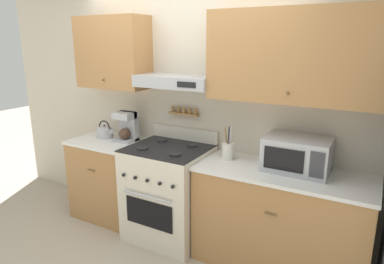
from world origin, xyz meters
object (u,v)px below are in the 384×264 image
at_px(stove_range, 169,192).
at_px(tea_kettle, 105,131).
at_px(utensil_crock, 228,150).
at_px(coffee_maker, 127,127).
at_px(microwave, 297,154).

height_order(stove_range, tea_kettle, tea_kettle).
xyz_separation_m(stove_range, utensil_crock, (0.59, 0.11, 0.51)).
bearing_deg(coffee_maker, tea_kettle, -175.35).
relative_size(stove_range, tea_kettle, 4.54).
height_order(stove_range, microwave, microwave).
bearing_deg(utensil_crock, tea_kettle, -180.00).
bearing_deg(tea_kettle, utensil_crock, 0.00).
bearing_deg(tea_kettle, coffee_maker, 4.65).
distance_m(stove_range, tea_kettle, 1.07).
relative_size(tea_kettle, utensil_crock, 0.77).
distance_m(microwave, utensil_crock, 0.63).
xyz_separation_m(coffee_maker, utensil_crock, (1.22, -0.03, -0.07)).
relative_size(stove_range, coffee_maker, 3.36).
bearing_deg(stove_range, utensil_crock, 10.94).
height_order(coffee_maker, microwave, coffee_maker).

